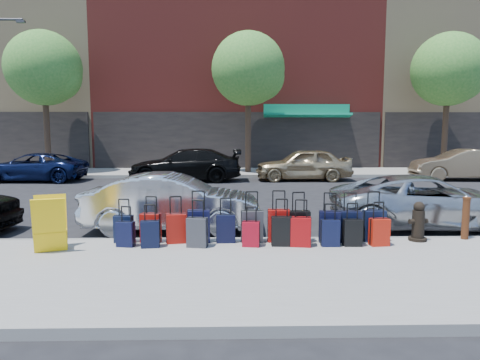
{
  "coord_description": "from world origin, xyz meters",
  "views": [
    {
      "loc": [
        -0.42,
        -13.14,
        2.38
      ],
      "look_at": [
        -0.16,
        -1.5,
        1.01
      ],
      "focal_mm": 32.0,
      "sensor_mm": 36.0,
      "label": 1
    }
  ],
  "objects_px": {
    "tree_center": "(251,71)",
    "tree_right": "(451,71)",
    "car_far_1": "(185,165)",
    "display_rack": "(50,224)",
    "car_near_2": "(427,201)",
    "car_far_0": "(33,167)",
    "car_near_1": "(173,203)",
    "car_far_2": "(303,164)",
    "bollard": "(466,218)",
    "tree_left": "(47,70)",
    "car_far_3": "(461,165)",
    "suitcase_front_5": "(252,226)",
    "fire_hydrant": "(418,223)"
  },
  "relations": [
    {
      "from": "tree_center",
      "to": "tree_right",
      "type": "bearing_deg",
      "value": 0.0
    },
    {
      "from": "tree_center",
      "to": "car_far_1",
      "type": "height_order",
      "value": "tree_center"
    },
    {
      "from": "display_rack",
      "to": "car_near_2",
      "type": "distance_m",
      "value": 8.47
    },
    {
      "from": "car_far_0",
      "to": "car_near_1",
      "type": "bearing_deg",
      "value": 41.0
    },
    {
      "from": "car_far_2",
      "to": "bollard",
      "type": "bearing_deg",
      "value": 7.16
    },
    {
      "from": "car_far_1",
      "to": "display_rack",
      "type": "bearing_deg",
      "value": -6.47
    },
    {
      "from": "tree_left",
      "to": "car_near_1",
      "type": "distance_m",
      "value": 15.77
    },
    {
      "from": "tree_right",
      "to": "car_far_3",
      "type": "relative_size",
      "value": 1.63
    },
    {
      "from": "tree_left",
      "to": "display_rack",
      "type": "height_order",
      "value": "tree_left"
    },
    {
      "from": "tree_right",
      "to": "display_rack",
      "type": "relative_size",
      "value": 7.21
    },
    {
      "from": "suitcase_front_5",
      "to": "bollard",
      "type": "bearing_deg",
      "value": -2.4
    },
    {
      "from": "car_near_1",
      "to": "car_near_2",
      "type": "xyz_separation_m",
      "value": [
        6.15,
        0.24,
        -0.04
      ]
    },
    {
      "from": "display_rack",
      "to": "car_near_1",
      "type": "xyz_separation_m",
      "value": [
        1.97,
        2.14,
        0.03
      ]
    },
    {
      "from": "suitcase_front_5",
      "to": "car_far_0",
      "type": "distance_m",
      "value": 15.05
    },
    {
      "from": "display_rack",
      "to": "car_near_1",
      "type": "distance_m",
      "value": 2.91
    },
    {
      "from": "car_far_0",
      "to": "car_far_3",
      "type": "relative_size",
      "value": 1.05
    },
    {
      "from": "fire_hydrant",
      "to": "car_far_0",
      "type": "distance_m",
      "value": 17.34
    },
    {
      "from": "tree_left",
      "to": "car_near_2",
      "type": "xyz_separation_m",
      "value": [
        14.23,
        -12.45,
        -4.77
      ]
    },
    {
      "from": "bollard",
      "to": "car_near_1",
      "type": "height_order",
      "value": "car_near_1"
    },
    {
      "from": "tree_left",
      "to": "display_rack",
      "type": "bearing_deg",
      "value": -67.64
    },
    {
      "from": "car_far_2",
      "to": "car_far_3",
      "type": "bearing_deg",
      "value": 89.63
    },
    {
      "from": "display_rack",
      "to": "car_far_3",
      "type": "distance_m",
      "value": 18.65
    },
    {
      "from": "tree_center",
      "to": "car_far_2",
      "type": "relative_size",
      "value": 1.63
    },
    {
      "from": "suitcase_front_5",
      "to": "car_far_3",
      "type": "distance_m",
      "value": 15.59
    },
    {
      "from": "car_far_0",
      "to": "car_far_1",
      "type": "relative_size",
      "value": 0.9
    },
    {
      "from": "tree_center",
      "to": "suitcase_front_5",
      "type": "relative_size",
      "value": 7.11
    },
    {
      "from": "display_rack",
      "to": "tree_left",
      "type": "bearing_deg",
      "value": 93.55
    },
    {
      "from": "suitcase_front_5",
      "to": "car_far_1",
      "type": "bearing_deg",
      "value": 98.06
    },
    {
      "from": "car_near_1",
      "to": "tree_right",
      "type": "bearing_deg",
      "value": -43.66
    },
    {
      "from": "tree_right",
      "to": "car_far_3",
      "type": "xyz_separation_m",
      "value": [
        -0.68,
        -2.76,
        -4.68
      ]
    },
    {
      "from": "tree_left",
      "to": "car_far_1",
      "type": "bearing_deg",
      "value": -21.15
    },
    {
      "from": "car_far_3",
      "to": "car_near_2",
      "type": "bearing_deg",
      "value": -27.19
    },
    {
      "from": "bollard",
      "to": "car_far_3",
      "type": "height_order",
      "value": "car_far_3"
    },
    {
      "from": "car_far_0",
      "to": "car_far_2",
      "type": "relative_size",
      "value": 1.05
    },
    {
      "from": "tree_left",
      "to": "bollard",
      "type": "xyz_separation_m",
      "value": [
        14.24,
        -14.17,
        -4.82
      ]
    },
    {
      "from": "suitcase_front_5",
      "to": "car_far_0",
      "type": "relative_size",
      "value": 0.22
    },
    {
      "from": "car_near_1",
      "to": "car_far_0",
      "type": "bearing_deg",
      "value": 39.85
    },
    {
      "from": "fire_hydrant",
      "to": "car_far_1",
      "type": "relative_size",
      "value": 0.15
    },
    {
      "from": "car_near_2",
      "to": "car_near_1",
      "type": "bearing_deg",
      "value": 96.15
    },
    {
      "from": "tree_left",
      "to": "tree_right",
      "type": "bearing_deg",
      "value": 0.0
    },
    {
      "from": "car_far_1",
      "to": "tree_left",
      "type": "bearing_deg",
      "value": -111.83
    },
    {
      "from": "suitcase_front_5",
      "to": "car_far_2",
      "type": "xyz_separation_m",
      "value": [
        3.0,
        11.65,
        0.29
      ]
    },
    {
      "from": "bollard",
      "to": "car_far_0",
      "type": "relative_size",
      "value": 0.18
    },
    {
      "from": "fire_hydrant",
      "to": "car_near_2",
      "type": "distance_m",
      "value": 2.08
    },
    {
      "from": "car_far_1",
      "to": "bollard",
      "type": "bearing_deg",
      "value": 30.71
    },
    {
      "from": "bollard",
      "to": "car_near_2",
      "type": "relative_size",
      "value": 0.19
    },
    {
      "from": "suitcase_front_5",
      "to": "car_far_0",
      "type": "bearing_deg",
      "value": 125.14
    },
    {
      "from": "tree_left",
      "to": "car_far_1",
      "type": "relative_size",
      "value": 1.4
    },
    {
      "from": "bollard",
      "to": "car_far_0",
      "type": "height_order",
      "value": "car_far_0"
    },
    {
      "from": "tree_left",
      "to": "bollard",
      "type": "relative_size",
      "value": 8.4
    }
  ]
}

